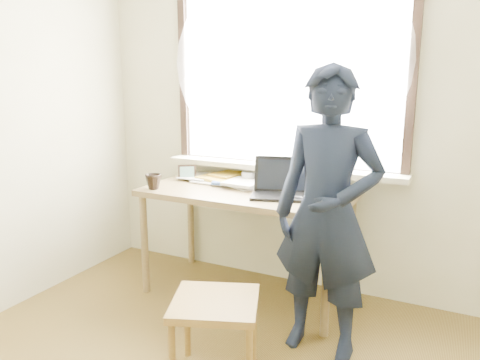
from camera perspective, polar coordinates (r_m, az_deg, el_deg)
The scene contains 12 objects.
room_shell at distance 1.86m, azimuth -9.23°, elevation 13.37°, with size 3.52×4.02×2.61m.
desk at distance 3.38m, azimuth 0.89°, elevation -2.62°, with size 1.49×0.74×0.80m.
laptop at distance 3.22m, azimuth 4.91°, elevation -0.83°, with size 0.45×0.40×0.26m.
mug_white at distance 3.58m, azimuth 1.07°, elevation 0.33°, with size 0.11×0.11×0.09m, color white.
mug_dark at distance 3.44m, azimuth -10.52°, elevation -0.21°, with size 0.12×0.12×0.11m, color black.
mouse at distance 3.11m, azimuth 6.96°, elevation -2.18°, with size 0.08×0.06×0.03m, color black.
desk_clutter at distance 3.65m, azimuth -2.29°, elevation 0.21°, with size 0.79×0.50×0.04m.
book_a at distance 3.72m, azimuth -2.59°, elevation 0.34°, with size 0.22×0.29×0.03m, color white.
book_b at distance 3.47m, azimuth 8.65°, elevation -0.80°, with size 0.18×0.25×0.02m, color white.
picture_frame at distance 3.70m, azimuth -6.47°, elevation 0.86°, with size 0.12×0.09×0.11m.
work_chair at distance 2.57m, azimuth -3.04°, elevation -15.79°, with size 0.57×0.56×0.46m.
person at distance 2.70m, azimuth 10.60°, elevation -4.14°, with size 0.61×0.40×1.68m, color black.
Camera 1 is at (1.05, -1.31, 1.61)m, focal length 35.00 mm.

